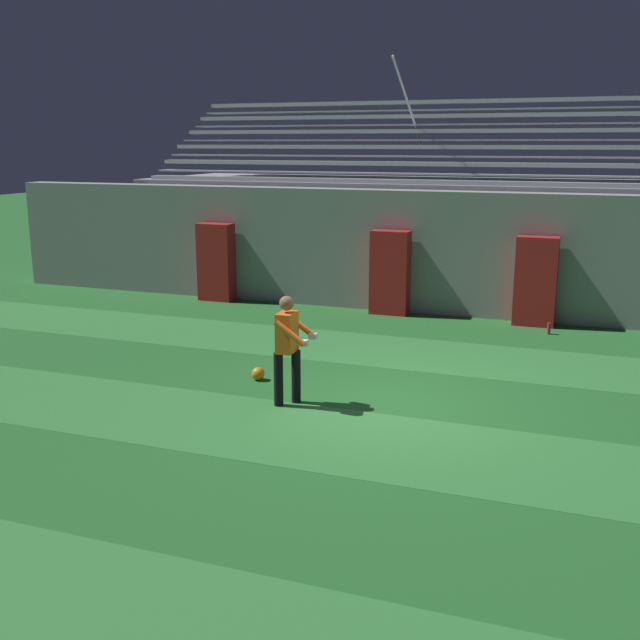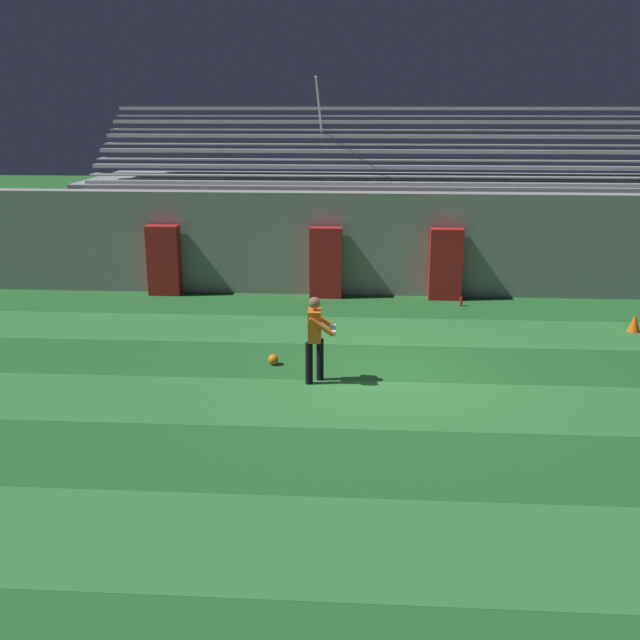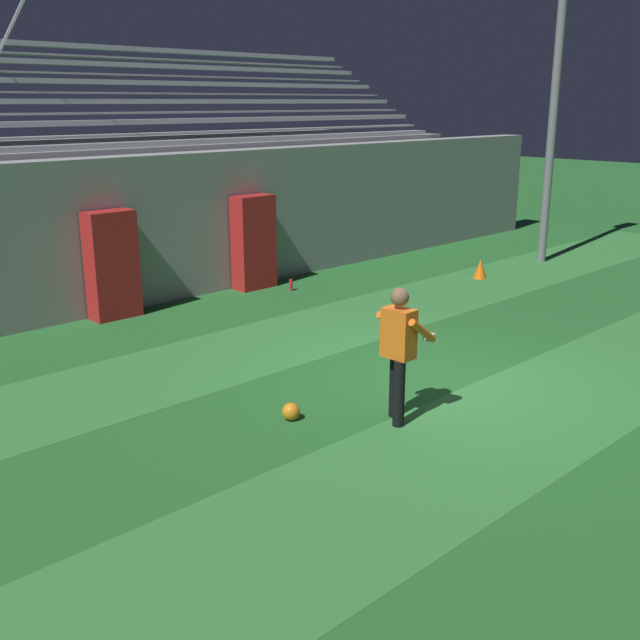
# 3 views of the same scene
# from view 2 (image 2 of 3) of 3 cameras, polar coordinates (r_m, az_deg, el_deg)

# --- Properties ---
(ground_plane) EXTENTS (80.00, 80.00, 0.00)m
(ground_plane) POSITION_cam_2_polar(r_m,az_deg,el_deg) (14.85, 5.34, -4.07)
(ground_plane) COLOR #236028
(turf_stripe_near) EXTENTS (28.00, 2.21, 0.01)m
(turf_stripe_near) POSITION_cam_2_polar(r_m,az_deg,el_deg) (9.45, 6.25, -16.77)
(turf_stripe_near) COLOR #337A38
(turf_stripe_near) RESTS_ON ground
(turf_stripe_mid) EXTENTS (28.00, 2.21, 0.01)m
(turf_stripe_mid) POSITION_cam_2_polar(r_m,az_deg,el_deg) (13.37, 5.51, -6.41)
(turf_stripe_mid) COLOR #337A38
(turf_stripe_mid) RESTS_ON ground
(turf_stripe_far) EXTENTS (28.00, 2.21, 0.01)m
(turf_stripe_far) POSITION_cam_2_polar(r_m,az_deg,el_deg) (17.54, 5.12, -0.84)
(turf_stripe_far) COLOR #337A38
(turf_stripe_far) RESTS_ON ground
(back_wall) EXTENTS (24.00, 0.60, 2.80)m
(back_wall) POSITION_cam_2_polar(r_m,az_deg,el_deg) (20.76, 5.01, 5.82)
(back_wall) COLOR gray
(back_wall) RESTS_ON ground
(padding_pillar_gate_left) EXTENTS (0.87, 0.44, 1.92)m
(padding_pillar_gate_left) POSITION_cam_2_polar(r_m,az_deg,el_deg) (20.34, 0.45, 4.40)
(padding_pillar_gate_left) COLOR #B21E1E
(padding_pillar_gate_left) RESTS_ON ground
(padding_pillar_gate_right) EXTENTS (0.87, 0.44, 1.92)m
(padding_pillar_gate_right) POSITION_cam_2_polar(r_m,az_deg,el_deg) (20.41, 9.55, 4.22)
(padding_pillar_gate_right) COLOR #B21E1E
(padding_pillar_gate_right) RESTS_ON ground
(padding_pillar_far_left) EXTENTS (0.87, 0.44, 1.92)m
(padding_pillar_far_left) POSITION_cam_2_polar(r_m,az_deg,el_deg) (21.06, -11.80, 4.48)
(padding_pillar_far_left) COLOR #B21E1E
(padding_pillar_far_left) RESTS_ON ground
(bleacher_stand) EXTENTS (18.00, 4.75, 5.83)m
(bleacher_stand) POSITION_cam_2_polar(r_m,az_deg,el_deg) (23.40, 4.90, 7.28)
(bleacher_stand) COLOR gray
(bleacher_stand) RESTS_ON ground
(goalkeeper) EXTENTS (0.57, 0.59, 1.67)m
(goalkeeper) POSITION_cam_2_polar(r_m,az_deg,el_deg) (14.04, -0.35, -1.08)
(goalkeeper) COLOR black
(goalkeeper) RESTS_ON ground
(soccer_ball) EXTENTS (0.22, 0.22, 0.22)m
(soccer_ball) POSITION_cam_2_polar(r_m,az_deg,el_deg) (15.26, -3.58, -3.02)
(soccer_ball) COLOR orange
(soccer_ball) RESTS_ON ground
(traffic_cone) EXTENTS (0.30, 0.30, 0.42)m
(traffic_cone) POSITION_cam_2_polar(r_m,az_deg,el_deg) (18.84, 22.83, -0.21)
(traffic_cone) COLOR orange
(traffic_cone) RESTS_ON ground
(water_bottle) EXTENTS (0.07, 0.07, 0.24)m
(water_bottle) POSITION_cam_2_polar(r_m,az_deg,el_deg) (19.95, 10.70, 1.40)
(water_bottle) COLOR red
(water_bottle) RESTS_ON ground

